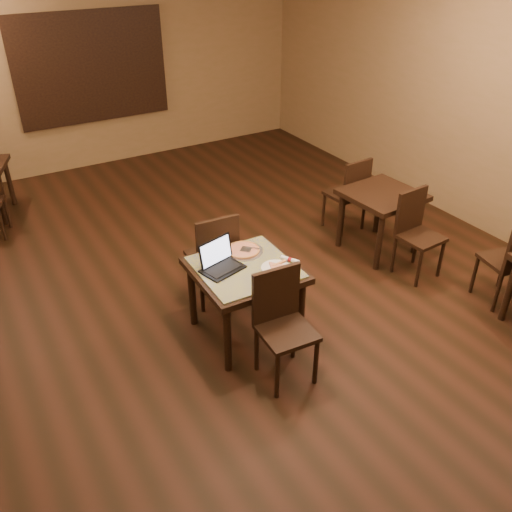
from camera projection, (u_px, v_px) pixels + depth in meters
ground at (215, 338)px, 5.23m from camera, size 10.00×10.00×0.00m
wall_back at (58, 74)px, 8.11m from camera, size 8.00×0.02×3.00m
mural at (92, 68)px, 8.28m from camera, size 2.34×0.05×1.64m
tiled_table at (245, 276)px, 4.96m from camera, size 0.94×0.94×0.76m
chair_main_near at (282, 319)px, 4.56m from camera, size 0.47×0.47×1.01m
chair_main_far at (214, 254)px, 5.45m from camera, size 0.48×0.48×1.03m
laptop at (219, 261)px, 4.87m from camera, size 0.42×0.37×0.25m
plate at (276, 268)px, 4.87m from camera, size 0.27×0.27×0.01m
pizza_slice at (276, 267)px, 4.86m from camera, size 0.22×0.22×0.02m
pizza_pan at (243, 251)px, 5.13m from camera, size 0.38×0.38×0.01m
pizza_whole at (243, 250)px, 5.13m from camera, size 0.32×0.32×0.02m
spatula at (246, 249)px, 5.12m from camera, size 0.23×0.24×0.01m
napkin_roll at (290, 260)px, 4.97m from camera, size 0.12×0.18×0.04m
other_table_a at (382, 202)px, 6.35m from camera, size 0.86×0.86×0.76m
other_table_a_chair_near at (416, 228)px, 5.97m from camera, size 0.45×0.45×0.98m
other_table_a_chair_far at (350, 191)px, 6.81m from camera, size 0.45×0.45×0.98m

